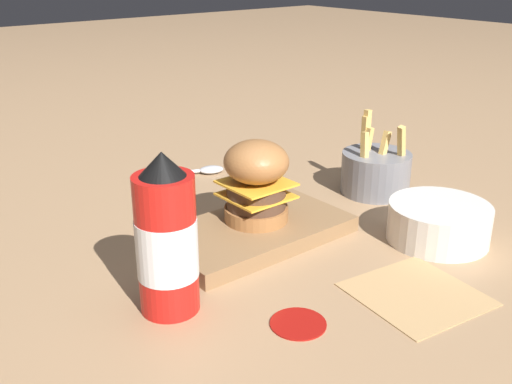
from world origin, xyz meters
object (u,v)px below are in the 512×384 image
Objects in this scene: serving_board at (256,231)px; spoon at (203,170)px; ketchup_bottle at (167,241)px; burger at (256,181)px; side_bowl at (439,221)px; fries_basket at (377,172)px.

serving_board is 0.30m from spoon.
burger is at bearing 24.09° from ketchup_bottle.
serving_board is at bearing -129.84° from burger.
ketchup_bottle is at bearing 167.09° from side_bowl.
side_bowl is (0.20, -0.17, 0.02)m from serving_board.
fries_basket is (0.28, 0.01, 0.03)m from serving_board.
serving_board is 1.98× the size of fries_basket.
spoon is (-0.18, 0.27, -0.03)m from fries_basket.
serving_board is at bearing -178.42° from fries_basket.
side_bowl is at bearing -12.91° from ketchup_bottle.
burger is 0.27m from side_bowl.
ketchup_bottle is 1.33× the size of side_bowl.
ketchup_bottle is (-0.20, -0.08, 0.08)m from serving_board.
side_bowl is 0.98× the size of spoon.
fries_basket is at bearing 1.58° from serving_board.
ketchup_bottle reaches higher than burger.
burger is 0.29m from spoon.
ketchup_bottle is 1.30× the size of spoon.
side_bowl is at bearing -43.62° from burger.
fries_basket is at bearing -34.61° from spoon.
serving_board reaches higher than spoon.
fries_basket is at bearing 10.56° from ketchup_bottle.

